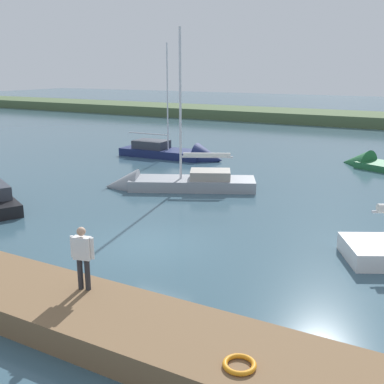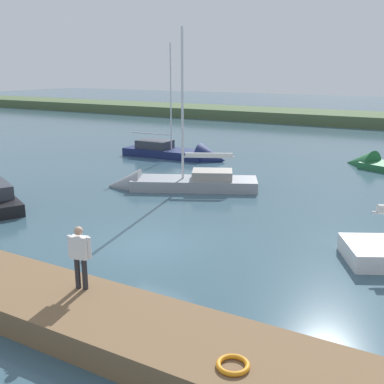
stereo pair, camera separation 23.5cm
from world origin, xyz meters
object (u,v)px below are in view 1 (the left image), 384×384
(life_ring_buoy, at_px, (239,365))
(person_on_dock, at_px, (83,254))
(sailboat_far_right, at_px, (171,186))
(sailboat_behind_pier, at_px, (179,155))

(life_ring_buoy, relative_size, person_on_dock, 0.39)
(person_on_dock, bearing_deg, sailboat_far_right, -172.82)
(sailboat_behind_pier, distance_m, person_on_dock, 21.80)
(person_on_dock, bearing_deg, life_ring_buoy, 62.98)
(sailboat_far_right, distance_m, person_on_dock, 13.21)
(sailboat_far_right, bearing_deg, life_ring_buoy, 100.03)
(sailboat_far_right, xyz_separation_m, sailboat_behind_pier, (4.01, -7.67, 0.06))
(sailboat_behind_pier, xyz_separation_m, person_on_dock, (-8.83, 19.88, 1.44))
(life_ring_buoy, height_order, person_on_dock, person_on_dock)
(sailboat_behind_pier, bearing_deg, person_on_dock, -68.52)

